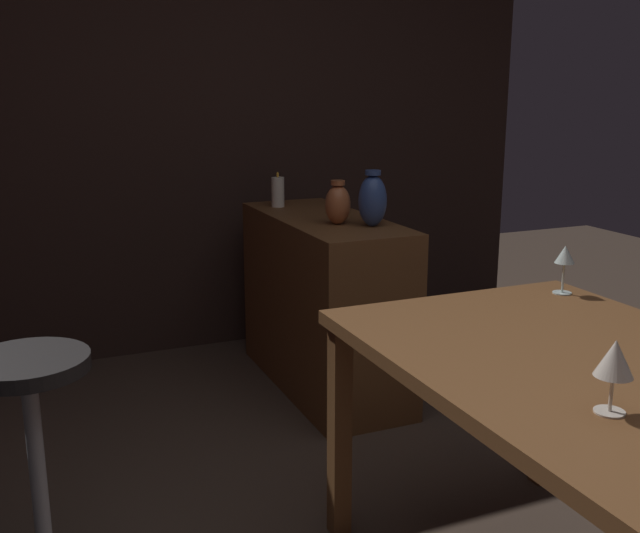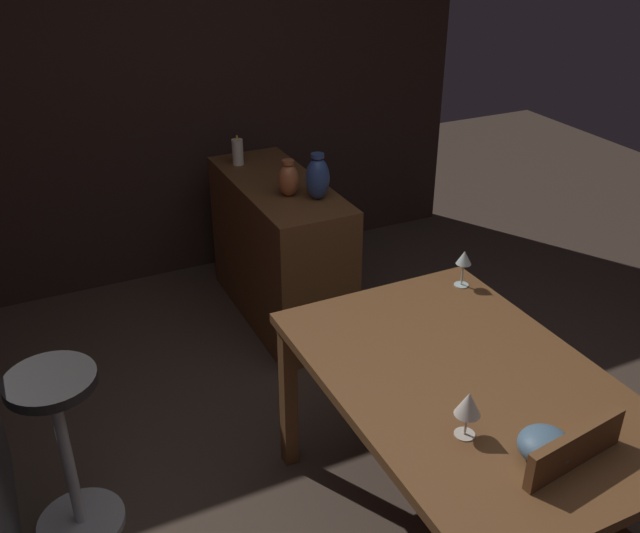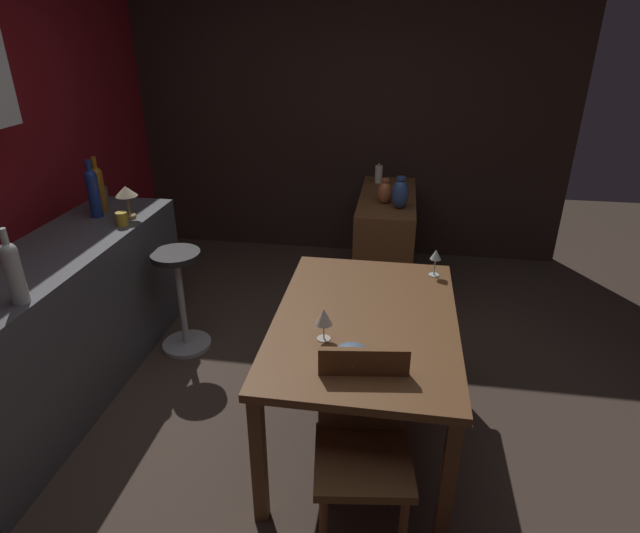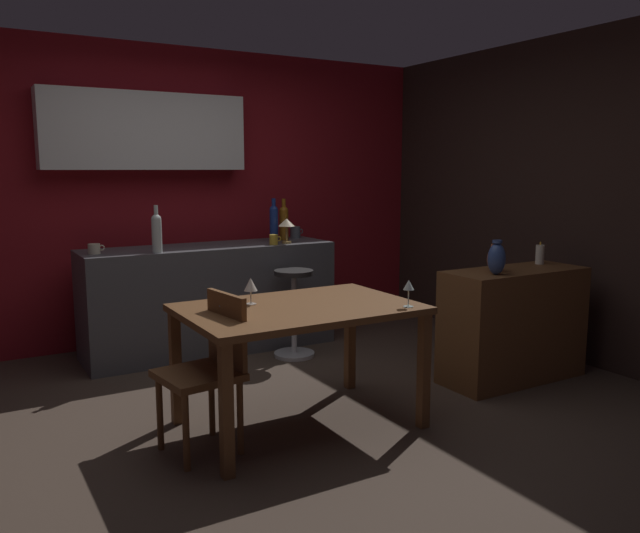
{
  "view_description": "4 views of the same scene",
  "coord_description": "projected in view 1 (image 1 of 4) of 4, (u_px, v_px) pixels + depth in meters",
  "views": [
    {
      "loc": [
        -1.34,
        1.0,
        1.4
      ],
      "look_at": [
        0.45,
        0.24,
        0.92
      ],
      "focal_mm": 41.48,
      "sensor_mm": 36.0,
      "label": 1
    },
    {
      "loc": [
        -1.57,
        1.0,
        2.21
      ],
      "look_at": [
        0.51,
        0.0,
        0.97
      ],
      "focal_mm": 39.72,
      "sensor_mm": 36.0,
      "label": 2
    },
    {
      "loc": [
        -2.3,
        -0.41,
        2.09
      ],
      "look_at": [
        0.24,
        -0.02,
        0.87
      ],
      "focal_mm": 29.32,
      "sensor_mm": 36.0,
      "label": 3
    },
    {
      "loc": [
        -1.79,
        -3.52,
        1.54
      ],
      "look_at": [
        0.39,
        0.2,
        0.87
      ],
      "focal_mm": 35.7,
      "sensor_mm": 36.0,
      "label": 4
    }
  ],
  "objects": [
    {
      "name": "wall_side_right",
      "position": [
        147.0,
        107.0,
        3.77
      ],
      "size": [
        0.1,
        4.4,
        2.6
      ],
      "primitive_type": "cube",
      "color": "#33231E",
      "rests_on": "ground_plane"
    },
    {
      "name": "dining_table",
      "position": [
        594.0,
        395.0,
        1.83
      ],
      "size": [
        1.35,
        0.91,
        0.74
      ],
      "color": "brown",
      "rests_on": "ground_plane"
    },
    {
      "name": "sideboard_cabinet",
      "position": [
        324.0,
        303.0,
        3.48
      ],
      "size": [
        1.1,
        0.44,
        0.82
      ],
      "primitive_type": "cube",
      "color": "brown",
      "rests_on": "ground_plane"
    },
    {
      "name": "bar_stool",
      "position": [
        38.0,
        475.0,
        1.98
      ],
      "size": [
        0.34,
        0.34,
        0.72
      ],
      "color": "#262323",
      "rests_on": "ground_plane"
    },
    {
      "name": "wine_glass_left",
      "position": [
        565.0,
        257.0,
        2.39
      ],
      "size": [
        0.06,
        0.06,
        0.16
      ],
      "color": "silver",
      "rests_on": "dining_table"
    },
    {
      "name": "wine_glass_right",
      "position": [
        615.0,
        360.0,
        1.51
      ],
      "size": [
        0.08,
        0.08,
        0.16
      ],
      "color": "silver",
      "rests_on": "dining_table"
    },
    {
      "name": "pillar_candle_tall",
      "position": [
        278.0,
        192.0,
        3.64
      ],
      "size": [
        0.06,
        0.06,
        0.17
      ],
      "color": "white",
      "rests_on": "sideboard_cabinet"
    },
    {
      "name": "vase_copper",
      "position": [
        338.0,
        204.0,
        3.18
      ],
      "size": [
        0.11,
        0.11,
        0.19
      ],
      "color": "#B26038",
      "rests_on": "sideboard_cabinet"
    },
    {
      "name": "vase_ceramic_blue",
      "position": [
        373.0,
        200.0,
        3.12
      ],
      "size": [
        0.12,
        0.12,
        0.24
      ],
      "color": "#334C8C",
      "rests_on": "sideboard_cabinet"
    }
  ]
}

